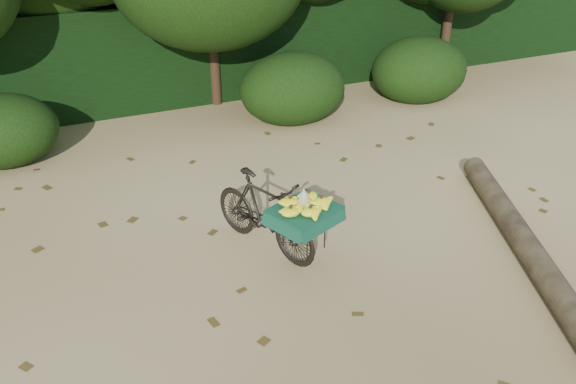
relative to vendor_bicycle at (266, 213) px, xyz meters
name	(u,v)px	position (x,y,z in m)	size (l,w,h in m)	color
ground	(324,280)	(0.35, -0.78, -0.47)	(80.00, 80.00, 0.00)	tan
vendor_bicycle	(266,213)	(0.00, 0.00, 0.00)	(1.14, 1.72, 0.93)	black
fallen_log	(527,246)	(2.60, -1.28, -0.33)	(0.28, 0.28, 3.92)	brown
hedge_backdrop	(173,44)	(0.35, 5.52, 0.43)	(26.00, 1.80, 1.80)	black
bush_clumps	(236,100)	(0.85, 3.52, -0.02)	(8.80, 1.70, 0.90)	black
leaf_litter	(299,247)	(0.35, -0.13, -0.47)	(7.00, 7.30, 0.01)	#453412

